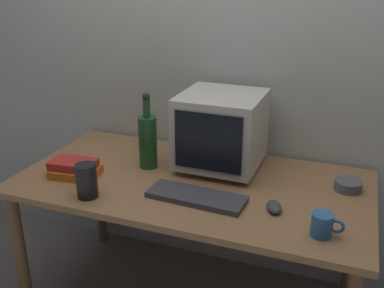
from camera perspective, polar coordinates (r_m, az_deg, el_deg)
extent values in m
cube|color=beige|center=(2.34, 4.20, 12.05)|extent=(4.00, 0.08, 2.50)
cube|color=#9E7047|center=(2.08, 0.00, -4.99)|extent=(1.61, 0.83, 0.03)
cylinder|color=brown|center=(2.36, -20.98, -13.26)|extent=(0.06, 0.06, 0.69)
cylinder|color=brown|center=(2.83, -11.69, -5.99)|extent=(0.06, 0.06, 0.69)
cylinder|color=brown|center=(2.46, 19.89, -11.48)|extent=(0.06, 0.06, 0.69)
cube|color=beige|center=(2.21, 3.64, -2.56)|extent=(0.28, 0.24, 0.03)
cube|color=beige|center=(2.14, 3.75, 1.97)|extent=(0.38, 0.38, 0.34)
cube|color=black|center=(1.97, 2.03, 0.19)|extent=(0.31, 0.01, 0.27)
cube|color=#3F3F47|center=(1.91, 0.56, -6.74)|extent=(0.43, 0.17, 0.02)
ellipsoid|color=#3F3F47|center=(1.85, 10.45, -7.88)|extent=(0.09, 0.11, 0.04)
cylinder|color=#1E4C23|center=(2.17, -5.65, 0.21)|extent=(0.09, 0.09, 0.26)
cylinder|color=#1E4C23|center=(2.12, -5.82, 4.57)|extent=(0.03, 0.03, 0.09)
sphere|color=#262626|center=(2.10, -5.88, 6.03)|extent=(0.04, 0.04, 0.04)
cylinder|color=#1E4C23|center=(2.46, -6.16, 1.02)|extent=(0.06, 0.06, 0.12)
cylinder|color=#1E4C23|center=(2.43, -6.23, 2.73)|extent=(0.02, 0.02, 0.04)
sphere|color=#262626|center=(2.42, -6.26, 3.35)|extent=(0.02, 0.02, 0.02)
cube|color=orange|center=(2.18, -14.60, -3.48)|extent=(0.23, 0.17, 0.04)
cube|color=red|center=(2.16, -14.90, -2.53)|extent=(0.22, 0.14, 0.04)
cylinder|color=#3370B2|center=(1.72, 16.24, -9.87)|extent=(0.08, 0.08, 0.09)
torus|color=#3370B2|center=(1.72, 18.00, -9.98)|extent=(0.06, 0.01, 0.06)
cylinder|color=#595B66|center=(2.09, 19.28, -5.00)|extent=(0.12, 0.12, 0.04)
cylinder|color=black|center=(1.95, -13.29, -4.60)|extent=(0.09, 0.09, 0.15)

